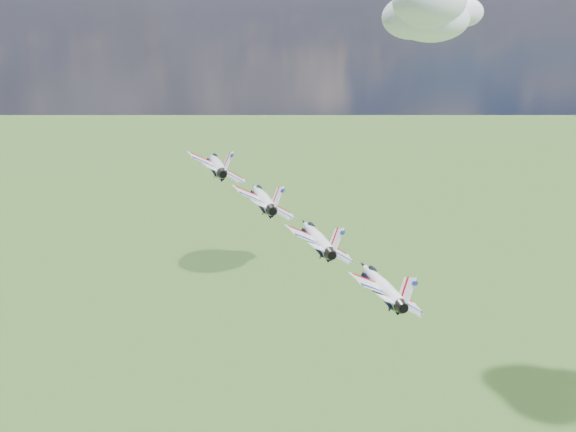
# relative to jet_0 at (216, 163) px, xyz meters

# --- Properties ---
(cloud_far) EXTENTS (54.94, 43.16, 21.58)m
(cloud_far) POSITION_rel_jet_0_xyz_m (70.24, 228.05, 18.03)
(cloud_far) COLOR white
(jet_0) EXTENTS (13.60, 15.95, 8.13)m
(jet_0) POSITION_rel_jet_0_xyz_m (0.00, 0.00, 0.00)
(jet_0) COLOR silver
(jet_1) EXTENTS (13.60, 15.95, 8.13)m
(jet_1) POSITION_rel_jet_0_xyz_m (7.68, -8.06, -2.69)
(jet_1) COLOR white
(jet_2) EXTENTS (13.60, 15.95, 8.13)m
(jet_2) POSITION_rel_jet_0_xyz_m (15.37, -16.13, -5.38)
(jet_2) COLOR white
(jet_3) EXTENTS (13.60, 15.95, 8.13)m
(jet_3) POSITION_rel_jet_0_xyz_m (23.05, -24.19, -8.07)
(jet_3) COLOR white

